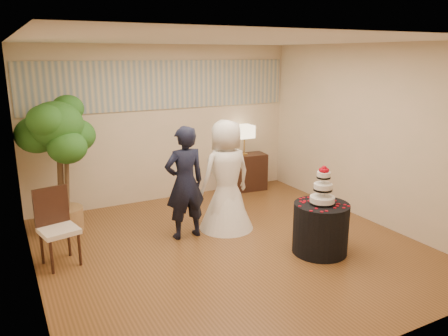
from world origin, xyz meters
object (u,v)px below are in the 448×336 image
bride (226,175)px  table_lamp (244,140)px  wedding_cake (323,185)px  ficus_tree (59,165)px  cake_table (320,228)px  console (244,172)px  groom (185,183)px  side_chair (59,228)px

bride → table_lamp: size_ratio=2.93×
wedding_cake → ficus_tree: size_ratio=0.25×
bride → ficus_tree: ficus_tree is taller
wedding_cake → ficus_tree: ficus_tree is taller
cake_table → table_lamp: size_ratio=1.28×
console → bride: bearing=-122.3°
console → cake_table: bearing=-93.9°
console → ficus_tree: (-3.47, -0.50, 0.68)m
groom → console: size_ratio=1.91×
bride → ficus_tree: bearing=-29.8°
side_chair → cake_table: bearing=-34.2°
wedding_cake → console: size_ratio=0.61×
table_lamp → ficus_tree: 3.50m
bride → side_chair: size_ratio=1.70×
console → table_lamp: bearing=0.0°
cake_table → wedding_cake: 0.61m
groom → ficus_tree: 1.90m
groom → bride: (0.69, 0.02, 0.02)m
console → side_chair: bearing=-149.9°
cake_table → table_lamp: (0.51, 2.92, 0.67)m
bride → wedding_cake: (0.72, -1.36, 0.11)m
table_lamp → ficus_tree: size_ratio=0.28×
table_lamp → ficus_tree: ficus_tree is taller
bride → ficus_tree: (-2.24, 1.06, 0.19)m
console → side_chair: side_chair is taller
bride → side_chair: bearing=-2.3°
bride → console: size_ratio=1.96×
console → ficus_tree: size_ratio=0.42×
bride → table_lamp: (1.23, 1.56, 0.16)m
console → side_chair: size_ratio=0.87×
groom → wedding_cake: (1.41, -1.34, 0.13)m
groom → wedding_cake: size_ratio=3.16×
table_lamp → ficus_tree: (-3.47, -0.50, 0.03)m
wedding_cake → ficus_tree: bearing=140.7°
ficus_tree → cake_table: bearing=-39.3°
groom → wedding_cake: 1.95m
bride → wedding_cake: bride is taller
bride → console: bearing=-132.7°
groom → ficus_tree: size_ratio=0.80×
groom → wedding_cake: bearing=134.8°
side_chair → ficus_tree: bearing=66.9°
groom → table_lamp: size_ratio=2.87×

